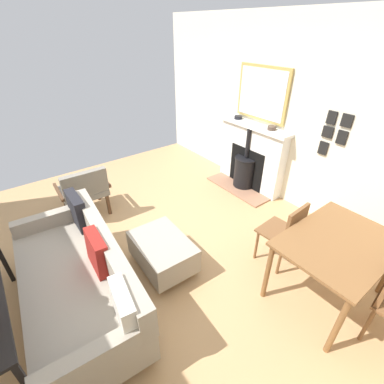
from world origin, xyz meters
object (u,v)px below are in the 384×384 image
mantel_bowl_far (272,128)px  ottoman (163,251)px  mantel_bowl_near (238,117)px  fireplace (249,160)px  sofa (80,279)px  dining_chair_near_fireplace (286,231)px  dining_table (338,248)px  armchair_accent (84,189)px

mantel_bowl_far → ottoman: bearing=10.2°
mantel_bowl_near → mantel_bowl_far: mantel_bowl_far is taller
mantel_bowl_far → ottoman: (2.21, 0.40, -0.89)m
fireplace → sofa: fireplace is taller
mantel_bowl_far → dining_chair_near_fireplace: mantel_bowl_far is taller
ottoman → dining_table: 1.80m
armchair_accent → dining_chair_near_fireplace: (-1.48, 2.33, 0.05)m
ottoman → armchair_accent: size_ratio=0.98×
ottoman → dining_chair_near_fireplace: bearing=145.1°
mantel_bowl_far → sofa: 3.22m
sofa → armchair_accent: (-0.55, -1.46, 0.11)m
dining_chair_near_fireplace → armchair_accent: bearing=-57.7°
armchair_accent → dining_table: 3.24m
armchair_accent → dining_chair_near_fireplace: bearing=122.3°
mantel_bowl_far → armchair_accent: (2.55, -1.14, -0.68)m
armchair_accent → mantel_bowl_far: bearing=155.9°
fireplace → ottoman: (2.20, 0.73, -0.24)m
dining_table → dining_chair_near_fireplace: dining_chair_near_fireplace is taller
mantel_bowl_far → dining_table: 2.10m
mantel_bowl_far → dining_table: size_ratio=0.11×
mantel_bowl_near → dining_chair_near_fireplace: (1.08, 1.88, -0.64)m
mantel_bowl_far → mantel_bowl_near: bearing=-90.0°
armchair_accent → dining_chair_near_fireplace: dining_chair_near_fireplace is taller
sofa → dining_table: bearing=145.0°
mantel_bowl_far → ottoman: mantel_bowl_far is taller
fireplace → armchair_accent: fireplace is taller
dining_chair_near_fireplace → sofa: bearing=-23.2°
fireplace → sofa: (3.09, 0.66, -0.14)m
mantel_bowl_near → sofa: 3.36m
ottoman → armchair_accent: (0.34, -1.54, 0.21)m
sofa → dining_table: sofa is taller
fireplace → armchair_accent: size_ratio=1.67×
mantel_bowl_far → dining_chair_near_fireplace: size_ratio=0.15×
mantel_bowl_near → armchair_accent: size_ratio=0.17×
sofa → ottoman: (-0.89, 0.08, -0.10)m
mantel_bowl_near → dining_table: 2.70m
ottoman → armchair_accent: armchair_accent is taller
mantel_bowl_near → dining_table: bearing=66.0°
fireplace → dining_table: fireplace is taller
fireplace → armchair_accent: bearing=-17.7°
mantel_bowl_near → armchair_accent: (2.55, -0.45, -0.68)m
mantel_bowl_near → sofa: mantel_bowl_near is taller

